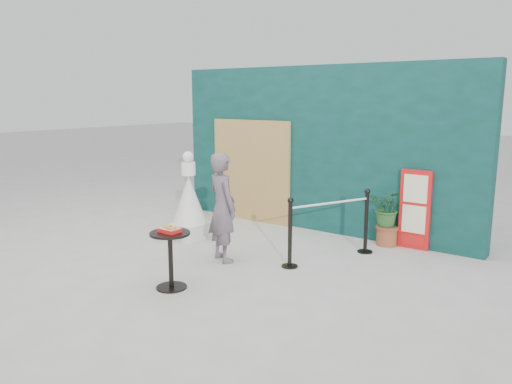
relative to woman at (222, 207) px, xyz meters
name	(u,v)px	position (x,y,z in m)	size (l,w,h in m)	color
ground	(205,276)	(0.23, -0.67, -0.82)	(60.00, 60.00, 0.00)	#ADAAA5
back_wall	(319,149)	(0.23, 2.48, 0.68)	(6.00, 0.30, 3.00)	#0A302A
bamboo_fence	(251,171)	(-1.17, 2.27, 0.18)	(1.80, 0.08, 2.00)	tan
woman	(222,207)	(0.00, 0.00, 0.00)	(0.60, 0.39, 1.65)	#63545C
menu_board	(415,210)	(2.13, 2.29, -0.17)	(0.50, 0.07, 1.30)	red
statue	(189,203)	(-1.23, 0.57, -0.20)	(0.60, 0.60, 1.53)	silver
cafe_table	(170,251)	(0.18, -1.26, -0.32)	(0.52, 0.52, 0.75)	black
food_basket	(170,229)	(0.19, -1.26, -0.04)	(0.26, 0.19, 0.11)	red
planter	(388,213)	(1.71, 2.22, -0.27)	(0.56, 0.48, 0.95)	brown
stanchion_barrier	(330,228)	(1.29, 0.99, -0.33)	(0.84, 1.54, 1.03)	black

